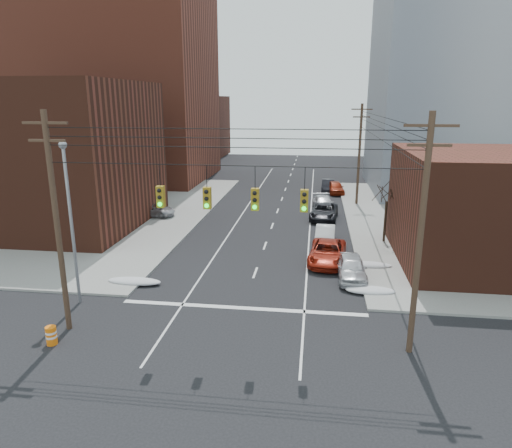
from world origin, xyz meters
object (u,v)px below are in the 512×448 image
(parked_car_f, at_px, (328,185))
(lot_car_c, at_px, (84,210))
(red_pickup, at_px, (327,252))
(construction_barrel, at_px, (51,335))
(parked_car_e, at_px, (336,188))
(parked_car_a, at_px, (351,268))
(lot_car_b, at_px, (153,210))
(lot_car_d, at_px, (84,212))
(lot_car_a, at_px, (107,223))
(parked_car_c, at_px, (324,212))
(parked_car_d, at_px, (324,204))
(parked_car_b, at_px, (325,235))

(parked_car_f, bearing_deg, lot_car_c, -140.99)
(red_pickup, bearing_deg, construction_barrel, -130.29)
(parked_car_e, bearing_deg, parked_car_a, -96.48)
(lot_car_b, xyz_separation_m, construction_barrel, (3.61, -24.13, -0.29))
(lot_car_c, xyz_separation_m, lot_car_d, (0.07, -0.08, -0.16))
(lot_car_d, bearing_deg, parked_car_a, -119.55)
(lot_car_a, distance_m, lot_car_d, 5.61)
(red_pickup, relative_size, parked_car_e, 1.23)
(red_pickup, bearing_deg, parked_car_e, 91.61)
(red_pickup, xyz_separation_m, construction_barrel, (-13.40, -13.28, -0.29))
(parked_car_c, xyz_separation_m, lot_car_d, (-23.24, -3.38, 0.01))
(red_pickup, distance_m, parked_car_f, 27.08)
(parked_car_e, distance_m, lot_car_d, 29.71)
(parked_car_a, distance_m, parked_car_c, 15.51)
(lot_car_a, bearing_deg, red_pickup, -102.50)
(parked_car_d, height_order, parked_car_e, parked_car_e)
(lot_car_b, relative_size, lot_car_d, 1.23)
(parked_car_d, bearing_deg, parked_car_c, -96.41)
(lot_car_d, bearing_deg, parked_car_d, -76.97)
(lot_car_c, bearing_deg, lot_car_b, -67.70)
(parked_car_c, height_order, lot_car_d, parked_car_c)
(parked_car_f, height_order, construction_barrel, parked_car_f)
(parked_car_a, distance_m, lot_car_c, 27.71)
(lot_car_c, bearing_deg, parked_car_d, -65.73)
(parked_car_c, xyz_separation_m, parked_car_f, (0.67, 14.58, -0.04))
(lot_car_c, bearing_deg, parked_car_f, -45.50)
(parked_car_f, bearing_deg, parked_car_e, -58.41)
(parked_car_b, height_order, lot_car_a, lot_car_a)
(red_pickup, relative_size, parked_car_b, 1.25)
(parked_car_d, xyz_separation_m, lot_car_a, (-19.13, -10.79, 0.07))
(lot_car_d, relative_size, construction_barrel, 3.93)
(lot_car_b, xyz_separation_m, lot_car_d, (-6.33, -1.74, 0.00))
(lot_car_a, height_order, lot_car_b, lot_car_a)
(parked_car_b, bearing_deg, lot_car_b, 162.01)
(parked_car_c, relative_size, parked_car_f, 1.25)
(lot_car_c, xyz_separation_m, construction_barrel, (10.01, -22.48, -0.45))
(lot_car_d, bearing_deg, parked_car_c, -85.39)
(parked_car_a, bearing_deg, lot_car_d, 152.65)
(parked_car_b, bearing_deg, parked_car_a, -74.85)
(parked_car_c, xyz_separation_m, construction_barrel, (-13.30, -25.77, -0.28))
(red_pickup, height_order, lot_car_a, red_pickup)
(parked_car_c, height_order, lot_car_a, parked_car_c)
(red_pickup, relative_size, parked_car_f, 1.27)
(construction_barrel, bearing_deg, lot_car_b, 98.51)
(parked_car_d, relative_size, lot_car_b, 1.15)
(parked_car_b, height_order, lot_car_b, parked_car_b)
(red_pickup, bearing_deg, lot_car_a, 169.59)
(parked_car_c, height_order, lot_car_c, lot_car_c)
(parked_car_e, xyz_separation_m, construction_barrel, (-14.90, -38.70, -0.29))
(parked_car_b, xyz_separation_m, parked_car_e, (1.60, 21.01, 0.04))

